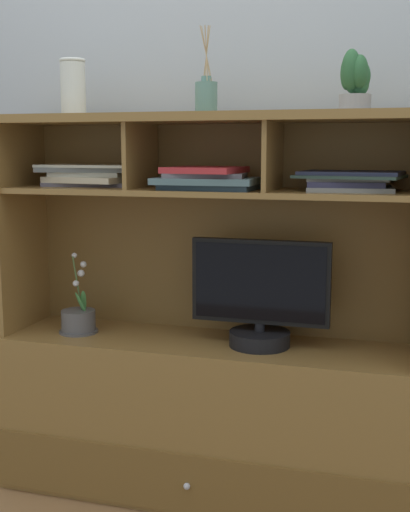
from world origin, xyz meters
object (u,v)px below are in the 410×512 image
(media_console, at_px, (206,378))
(potted_orchid, at_px, (79,320))
(magazine_stack_right, at_px, (207,179))
(magazine_stack_left, at_px, (349,181))
(magazine_stack_centre, at_px, (91,175))
(diffuser_bottle, at_px, (206,97))
(ceramic_vase, at_px, (73,87))
(tv_monitor, at_px, (260,301))
(potted_succulent, at_px, (355,81))

(media_console, xyz_separation_m, potted_orchid, (-0.49, -0.04, 0.19))
(potted_orchid, xyz_separation_m, magazine_stack_right, (0.51, -0.01, 0.54))
(magazine_stack_left, height_order, magazine_stack_centre, magazine_stack_centre)
(diffuser_bottle, bearing_deg, ceramic_vase, -179.64)
(tv_monitor, height_order, diffuser_bottle, diffuser_bottle)
(media_console, relative_size, ceramic_vase, 7.65)
(magazine_stack_left, xyz_separation_m, ceramic_vase, (-1.00, -0.01, 0.33))
(tv_monitor, xyz_separation_m, magazine_stack_centre, (-0.66, 0.05, 0.43))
(magazine_stack_right, distance_m, ceramic_vase, 0.62)
(tv_monitor, distance_m, magazine_stack_left, 0.51)
(media_console, height_order, ceramic_vase, ceramic_vase)
(media_console, distance_m, magazine_stack_left, 0.88)
(tv_monitor, relative_size, magazine_stack_left, 1.32)
(media_console, distance_m, magazine_stack_right, 0.74)
(tv_monitor, distance_m, potted_orchid, 0.70)
(tv_monitor, relative_size, ceramic_vase, 2.39)
(diffuser_bottle, bearing_deg, tv_monitor, -7.88)
(tv_monitor, xyz_separation_m, potted_orchid, (-0.69, -0.02, -0.11))
(potted_succulent, relative_size, ceramic_vase, 0.93)
(potted_orchid, bearing_deg, potted_succulent, 0.29)
(potted_succulent, bearing_deg, tv_monitor, 176.95)
(ceramic_vase, bearing_deg, magazine_stack_left, 0.57)
(media_console, height_order, magazine_stack_centre, media_console)
(tv_monitor, bearing_deg, magazine_stack_right, -169.12)
(magazine_stack_left, xyz_separation_m, magazine_stack_right, (-0.47, -0.07, 0.00))
(magazine_stack_centre, relative_size, ceramic_vase, 1.96)
(ceramic_vase, bearing_deg, magazine_stack_centre, 20.94)
(magazine_stack_centre, bearing_deg, ceramic_vase, -159.06)
(potted_orchid, bearing_deg, magazine_stack_right, -1.60)
(potted_succulent, bearing_deg, media_console, 175.91)
(magazine_stack_centre, bearing_deg, magazine_stack_right, -9.61)
(media_console, relative_size, magazine_stack_left, 4.22)
(diffuser_bottle, bearing_deg, magazine_stack_centre, 177.89)
(potted_orchid, height_order, diffuser_bottle, diffuser_bottle)
(diffuser_bottle, xyz_separation_m, ceramic_vase, (-0.51, -0.00, 0.04))
(media_console, xyz_separation_m, magazine_stack_left, (0.50, 0.02, 0.73))
(magazine_stack_right, distance_m, potted_succulent, 0.58)
(potted_orchid, relative_size, magazine_stack_left, 0.83)
(magazine_stack_centre, height_order, magazine_stack_right, magazine_stack_centre)
(magazine_stack_right, height_order, diffuser_bottle, diffuser_bottle)
(potted_orchid, bearing_deg, diffuser_bottle, 5.77)
(magazine_stack_centre, distance_m, ceramic_vase, 0.32)
(magazine_stack_centre, bearing_deg, media_console, -3.15)
(magazine_stack_left, bearing_deg, magazine_stack_right, -171.53)
(tv_monitor, distance_m, magazine_stack_right, 0.47)
(potted_succulent, bearing_deg, magazine_stack_right, -177.72)
(media_console, distance_m, potted_succulent, 1.16)
(potted_orchid, bearing_deg, ceramic_vase, 110.49)
(tv_monitor, relative_size, magazine_stack_centre, 1.22)
(potted_succulent, height_order, ceramic_vase, ceramic_vase)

